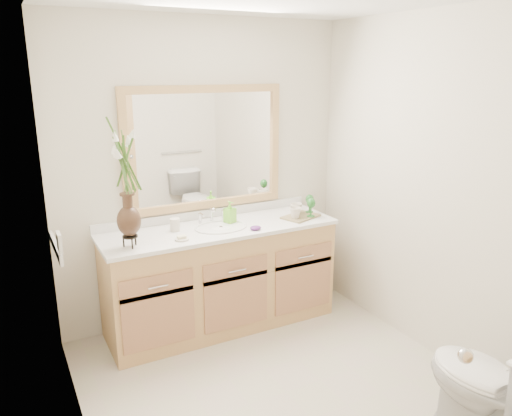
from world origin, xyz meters
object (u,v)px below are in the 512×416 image
flower_vase (125,171)px  tray (301,217)px  toilet (490,390)px  tumbler (175,225)px  soap_bottle (230,213)px

flower_vase → tray: flower_vase is taller
toilet → tumbler: (-1.04, 2.01, 0.51)m
flower_vase → toilet: bearing=-51.8°
flower_vase → soap_bottle: flower_vase is taller
soap_bottle → tray: 0.59m
flower_vase → tray: bearing=1.8°
flower_vase → soap_bottle: bearing=13.2°
tumbler → soap_bottle: size_ratio=0.62×
tumbler → toilet: bearing=-62.7°
soap_bottle → tray: bearing=-37.2°
toilet → tumbler: tumbler is taller
soap_bottle → tumbler: bearing=158.1°
tumbler → tray: tumbler is taller
flower_vase → tray: size_ratio=2.62×
flower_vase → tumbler: (0.39, 0.20, -0.49)m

